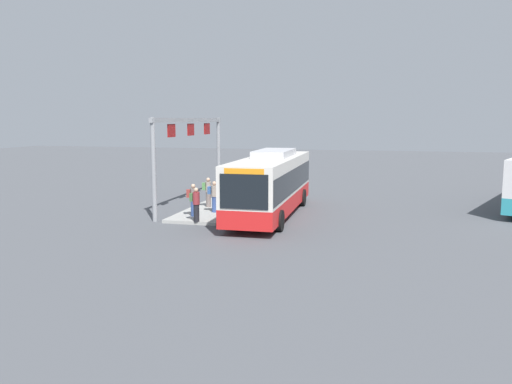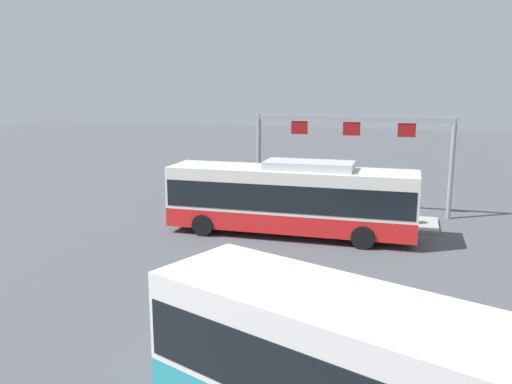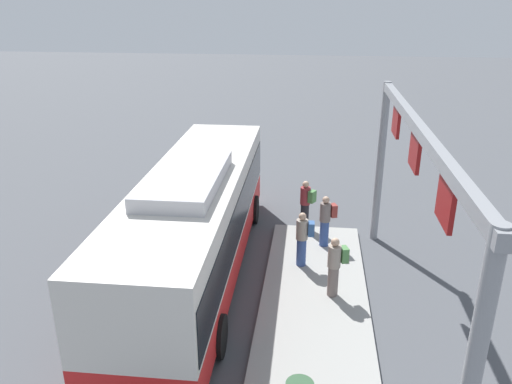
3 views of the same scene
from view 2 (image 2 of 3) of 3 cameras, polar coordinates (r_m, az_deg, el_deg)
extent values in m
plane|color=#4C4F54|center=(24.69, 3.63, -4.61)|extent=(120.00, 120.00, 0.00)
cube|color=#9E9E99|center=(27.59, 8.50, -2.80)|extent=(10.00, 2.80, 0.16)
cube|color=red|center=(24.48, 3.66, -2.86)|extent=(11.25, 2.65, 0.85)
cube|color=silver|center=(24.18, 3.70, 0.29)|extent=(11.25, 2.65, 1.90)
cube|color=black|center=(24.22, 3.69, -0.17)|extent=(11.03, 2.68, 1.20)
cube|color=black|center=(25.94, -8.55, 0.74)|extent=(0.07, 2.13, 1.50)
cube|color=#B7B7BC|center=(23.82, 5.72, 2.85)|extent=(3.95, 1.80, 0.36)
cube|color=orange|center=(25.77, -8.46, 2.59)|extent=(0.14, 1.75, 0.28)
cylinder|color=black|center=(24.51, -5.70, -3.54)|extent=(1.00, 0.31, 1.00)
cylinder|color=black|center=(26.69, -3.82, -2.26)|extent=(1.00, 0.31, 1.00)
cylinder|color=black|center=(22.94, 11.38, -4.78)|extent=(1.00, 0.31, 1.00)
cylinder|color=black|center=(25.25, 11.83, -3.29)|extent=(1.00, 0.31, 1.00)
cube|color=white|center=(9.72, 17.31, -18.11)|extent=(10.80, 6.19, 1.90)
cylinder|color=black|center=(12.67, 4.95, -18.71)|extent=(1.04, 0.64, 1.00)
cylinder|color=#334C8C|center=(28.42, 1.36, -1.20)|extent=(0.36, 0.36, 0.85)
cylinder|color=slate|center=(28.27, 1.37, 0.24)|extent=(0.44, 0.44, 0.60)
sphere|color=tan|center=(28.19, 1.37, 1.05)|extent=(0.22, 0.22, 0.22)
cube|color=maroon|center=(28.52, 1.33, 0.40)|extent=(0.32, 0.27, 0.40)
cylinder|color=black|center=(28.18, -1.56, -1.31)|extent=(0.38, 0.38, 0.85)
cylinder|color=maroon|center=(28.02, -1.57, 0.13)|extent=(0.46, 0.46, 0.60)
sphere|color=tan|center=(27.95, -1.57, 0.96)|extent=(0.22, 0.22, 0.22)
cube|color=#4C8447|center=(28.19, -1.18, 0.27)|extent=(0.33, 0.29, 0.40)
cylinder|color=#334C8C|center=(27.47, 3.70, -1.67)|extent=(0.29, 0.29, 0.85)
cylinder|color=gray|center=(27.31, 3.72, -0.19)|extent=(0.35, 0.35, 0.60)
sphere|color=tan|center=(27.23, 3.73, 0.65)|extent=(0.22, 0.22, 0.22)
cube|color=#335993|center=(27.55, 3.82, -0.02)|extent=(0.29, 0.19, 0.40)
cylinder|color=slate|center=(28.03, 7.13, -1.47)|extent=(0.35, 0.35, 0.85)
cylinder|color=gray|center=(27.87, 7.17, -0.02)|extent=(0.43, 0.43, 0.60)
sphere|color=tan|center=(27.79, 7.19, 0.81)|extent=(0.22, 0.22, 0.22)
cube|color=#4C8447|center=(28.12, 7.09, 0.15)|extent=(0.32, 0.26, 0.40)
cylinder|color=gray|center=(28.79, 20.17, 2.34)|extent=(0.24, 0.24, 5.20)
cylinder|color=gray|center=(29.91, 0.30, 3.38)|extent=(0.24, 0.24, 5.20)
cube|color=gray|center=(28.65, 10.22, 7.76)|extent=(10.59, 0.20, 0.24)
cube|color=maroon|center=(28.52, 15.82, 6.38)|extent=(0.90, 0.08, 0.70)
cube|color=maroon|center=(28.69, 10.18, 6.66)|extent=(0.90, 0.08, 0.70)
cube|color=maroon|center=(29.14, 4.66, 6.88)|extent=(0.90, 0.08, 0.70)
cylinder|color=#2D5133|center=(26.98, 16.18, -2.31)|extent=(0.52, 0.52, 0.90)
camera|label=1|loc=(36.12, -45.08, 5.40)|focal=36.11mm
camera|label=3|loc=(27.29, 32.70, 11.21)|focal=35.36mm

